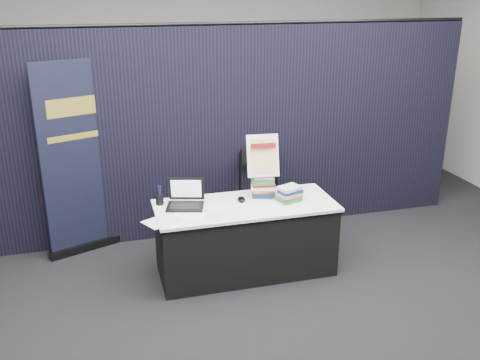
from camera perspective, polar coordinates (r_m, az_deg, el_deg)
name	(u,v)px	position (r m, az deg, el deg)	size (l,w,h in m)	color
floor	(261,298)	(5.22, 2.26, -12.49)	(8.00, 8.00, 0.00)	black
wall_back	(184,59)	(8.36, -6.03, 12.72)	(8.00, 0.02, 3.50)	#A29F99
drape_partition	(221,134)	(6.15, -2.08, 4.93)	(6.00, 0.08, 2.40)	black
display_table	(245,238)	(5.49, 0.58, -6.20)	(1.80, 0.75, 0.75)	black
laptop	(184,200)	(5.30, -5.98, -2.14)	(0.41, 0.37, 0.27)	black
mouse	(241,199)	(5.40, 0.15, -2.06)	(0.08, 0.13, 0.04)	black
brochure_left	(162,221)	(5.02, -8.27, -4.32)	(0.33, 0.24, 0.00)	silver
brochure_mid	(209,214)	(5.12, -3.30, -3.63)	(0.26, 0.18, 0.00)	silver
brochure_right	(190,216)	(5.09, -5.36, -3.85)	(0.32, 0.22, 0.00)	white
pen_cup	(160,200)	(5.37, -8.56, -2.08)	(0.08, 0.08, 0.10)	black
book_stack_tall	(263,187)	(5.50, 2.50, -0.71)	(0.26, 0.22, 0.21)	navy
book_stack_short	(289,194)	(5.41, 5.26, -1.49)	(0.25, 0.22, 0.15)	#228135
info_sign	(263,156)	(5.42, 2.46, 2.55)	(0.34, 0.17, 0.44)	black
pullup_banner	(81,170)	(5.98, -16.55, 0.99)	(0.87, 0.42, 2.11)	black
stacking_chair	(263,190)	(6.15, 2.49, -1.11)	(0.55, 0.56, 1.06)	black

